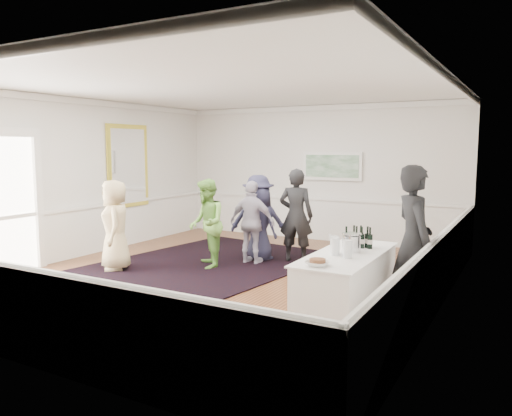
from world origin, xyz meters
The scene contains 22 objects.
floor centered at (0.00, 0.00, 0.00)m, with size 8.00×8.00×0.00m, color brown.
ceiling centered at (0.00, 0.00, 3.20)m, with size 7.00×8.00×0.02m, color white.
wall_left centered at (-3.50, 0.00, 1.60)m, with size 0.02×8.00×3.20m, color white.
wall_right centered at (3.50, 0.00, 1.60)m, with size 0.02×8.00×3.20m, color white.
wall_back centered at (0.00, 4.00, 1.60)m, with size 7.00×0.02×3.20m, color white.
wall_front centered at (0.00, -4.00, 1.60)m, with size 7.00×0.02×3.20m, color white.
wainscoting centered at (0.00, 0.00, 0.50)m, with size 7.00×8.00×1.00m, color white, non-canonical shape.
mirror centered at (-3.45, 1.30, 1.80)m, with size 0.05×1.25×1.85m.
landscape_painting centered at (0.40, 3.95, 1.78)m, with size 1.44×0.06×0.66m.
area_rug centered at (-0.81, 0.66, 0.01)m, with size 3.41×4.47×0.02m, color black.
serving_table centered at (2.48, -0.98, 0.43)m, with size 0.81×2.11×0.85m.
bartender centered at (3.20, -0.46, 1.00)m, with size 0.73×0.48×2.00m, color black.
guest_tan centered at (-2.02, -0.59, 0.82)m, with size 0.80×0.52×1.64m, color tan.
guest_green centered at (-0.68, 0.37, 0.82)m, with size 0.80×0.62×1.65m, color #72B247.
guest_lilac centered at (-0.10, 1.05, 0.80)m, with size 0.93×0.39×1.59m, color #B0A8BC.
guest_dark_a centered at (-0.22, 1.50, 0.84)m, with size 1.08×0.62×1.68m, color #232239.
guest_dark_b centered at (0.57, 1.58, 0.91)m, with size 0.66×0.44×1.82m, color black.
guest_navy centered at (-0.12, 1.41, 0.73)m, with size 0.71×0.46×1.46m, color #232239.
wine_bottles centered at (2.49, -0.54, 1.01)m, with size 0.38×0.25×0.31m.
juice_pitchers centered at (2.42, -1.17, 0.97)m, with size 0.35×0.29×0.24m.
ice_bucket centered at (2.49, -0.86, 0.97)m, with size 0.26×0.26×0.24m, color silver.
nut_bowl centered at (2.39, -1.81, 0.89)m, with size 0.28×0.28×0.08m.
Camera 1 is at (4.53, -7.11, 2.22)m, focal length 35.00 mm.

